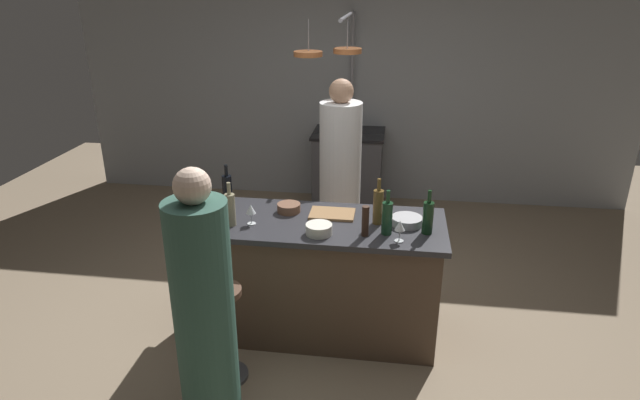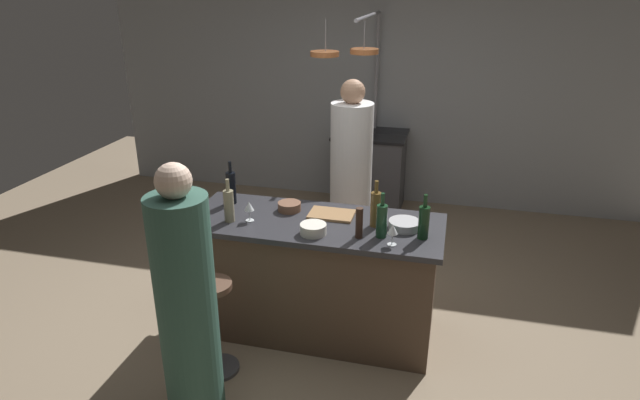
% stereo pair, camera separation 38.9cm
% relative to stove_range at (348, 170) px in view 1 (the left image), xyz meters
% --- Properties ---
extents(ground_plane, '(9.00, 9.00, 0.00)m').
position_rel_stove_range_xyz_m(ground_plane, '(0.00, -2.45, -0.45)').
color(ground_plane, gray).
extents(back_wall, '(6.40, 0.16, 2.60)m').
position_rel_stove_range_xyz_m(back_wall, '(0.00, 0.40, 0.85)').
color(back_wall, '#9EA3A8').
rests_on(back_wall, ground_plane).
extents(kitchen_island, '(1.80, 0.72, 0.90)m').
position_rel_stove_range_xyz_m(kitchen_island, '(0.00, -2.45, 0.01)').
color(kitchen_island, brown).
rests_on(kitchen_island, ground_plane).
extents(stove_range, '(0.80, 0.64, 0.89)m').
position_rel_stove_range_xyz_m(stove_range, '(0.00, 0.00, 0.00)').
color(stove_range, '#47474C').
rests_on(stove_range, ground_plane).
extents(chef, '(0.36, 0.36, 1.72)m').
position_rel_stove_range_xyz_m(chef, '(0.05, -1.40, 0.35)').
color(chef, white).
rests_on(chef, ground_plane).
extents(bar_stool_left, '(0.28, 0.28, 0.68)m').
position_rel_stove_range_xyz_m(bar_stool_left, '(-0.52, -3.07, -0.07)').
color(bar_stool_left, '#4C4C51').
rests_on(bar_stool_left, ground_plane).
extents(guest_left, '(0.34, 0.34, 1.61)m').
position_rel_stove_range_xyz_m(guest_left, '(-0.48, -3.46, 0.30)').
color(guest_left, '#33594C').
rests_on(guest_left, ground_plane).
extents(overhead_pot_rack, '(0.61, 1.35, 2.17)m').
position_rel_stove_range_xyz_m(overhead_pot_rack, '(-0.07, -0.44, 1.19)').
color(overhead_pot_rack, gray).
rests_on(overhead_pot_rack, ground_plane).
extents(cutting_board, '(0.32, 0.22, 0.02)m').
position_rel_stove_range_xyz_m(cutting_board, '(0.09, -2.33, 0.46)').
color(cutting_board, '#997047').
rests_on(cutting_board, kitchen_island).
extents(pepper_mill, '(0.05, 0.05, 0.21)m').
position_rel_stove_range_xyz_m(pepper_mill, '(0.35, -2.63, 0.56)').
color(pepper_mill, '#382319').
rests_on(pepper_mill, kitchen_island).
extents(wine_bottle_green, '(0.07, 0.07, 0.31)m').
position_rel_stove_range_xyz_m(wine_bottle_green, '(0.49, -2.58, 0.57)').
color(wine_bottle_green, '#193D23').
rests_on(wine_bottle_green, kitchen_island).
extents(wine_bottle_white, '(0.07, 0.07, 0.31)m').
position_rel_stove_range_xyz_m(wine_bottle_white, '(-0.58, -2.60, 0.57)').
color(wine_bottle_white, gray).
rests_on(wine_bottle_white, kitchen_island).
extents(wine_bottle_red, '(0.07, 0.07, 0.31)m').
position_rel_stove_range_xyz_m(wine_bottle_red, '(0.76, -2.54, 0.57)').
color(wine_bottle_red, '#143319').
rests_on(wine_bottle_red, kitchen_island).
extents(wine_bottle_dark, '(0.07, 0.07, 0.33)m').
position_rel_stove_range_xyz_m(wine_bottle_dark, '(-0.69, -2.28, 0.58)').
color(wine_bottle_dark, black).
rests_on(wine_bottle_dark, kitchen_island).
extents(wine_bottle_amber, '(0.07, 0.07, 0.33)m').
position_rel_stove_range_xyz_m(wine_bottle_amber, '(0.42, -2.42, 0.58)').
color(wine_bottle_amber, brown).
rests_on(wine_bottle_amber, kitchen_island).
extents(wine_glass_near_left_guest, '(0.07, 0.07, 0.15)m').
position_rel_stove_range_xyz_m(wine_glass_near_left_guest, '(0.57, -2.69, 0.56)').
color(wine_glass_near_left_guest, silver).
rests_on(wine_glass_near_left_guest, kitchen_island).
extents(wine_glass_by_chef, '(0.07, 0.07, 0.15)m').
position_rel_stove_range_xyz_m(wine_glass_by_chef, '(-0.44, -2.56, 0.56)').
color(wine_glass_by_chef, silver).
rests_on(wine_glass_by_chef, kitchen_island).
extents(mixing_bowl_steel, '(0.22, 0.22, 0.06)m').
position_rel_stove_range_xyz_m(mixing_bowl_steel, '(0.62, -2.42, 0.48)').
color(mixing_bowl_steel, '#B7B7BC').
rests_on(mixing_bowl_steel, kitchen_island).
extents(mixing_bowl_ceramic, '(0.18, 0.18, 0.07)m').
position_rel_stove_range_xyz_m(mixing_bowl_ceramic, '(0.04, -2.65, 0.49)').
color(mixing_bowl_ceramic, silver).
rests_on(mixing_bowl_ceramic, kitchen_island).
extents(mixing_bowl_wooden, '(0.17, 0.17, 0.06)m').
position_rel_stove_range_xyz_m(mixing_bowl_wooden, '(-0.23, -2.31, 0.48)').
color(mixing_bowl_wooden, brown).
rests_on(mixing_bowl_wooden, kitchen_island).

